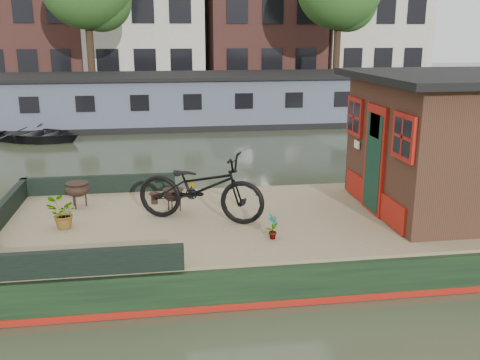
{
  "coord_description": "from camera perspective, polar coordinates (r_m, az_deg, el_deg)",
  "views": [
    {
      "loc": [
        -3.24,
        -8.61,
        3.71
      ],
      "look_at": [
        -1.88,
        0.5,
        1.19
      ],
      "focal_mm": 40.0,
      "sensor_mm": 36.0,
      "label": 1
    }
  ],
  "objects": [
    {
      "name": "ground",
      "position": [
        9.92,
        11.3,
        -6.99
      ],
      "size": [
        120.0,
        120.0,
        0.0
      ],
      "primitive_type": "plane",
      "color": "#27311F",
      "rests_on": "ground"
    },
    {
      "name": "houseboat_hull",
      "position": [
        9.47,
        3.73,
        -6.04
      ],
      "size": [
        14.01,
        4.02,
        0.6
      ],
      "color": "black",
      "rests_on": "ground"
    },
    {
      "name": "houseboat_deck",
      "position": [
        9.7,
        11.49,
        -3.57
      ],
      "size": [
        11.8,
        3.8,
        0.05
      ],
      "primitive_type": "cube",
      "color": "#8B7456",
      "rests_on": "houseboat_hull"
    },
    {
      "name": "bow_bulwark",
      "position": [
        9.26,
        -19.48,
        -3.77
      ],
      "size": [
        3.0,
        4.0,
        0.35
      ],
      "color": "black",
      "rests_on": "houseboat_deck"
    },
    {
      "name": "cabin",
      "position": [
        10.34,
        23.37,
        3.82
      ],
      "size": [
        4.0,
        3.5,
        2.42
      ],
      "color": "black",
      "rests_on": "houseboat_deck"
    },
    {
      "name": "bicycle",
      "position": [
        8.98,
        -4.23,
        -0.8
      ],
      "size": [
        2.33,
        1.55,
        1.16
      ],
      "primitive_type": "imported",
      "rotation": [
        0.0,
        0.0,
        1.18
      ],
      "color": "black",
      "rests_on": "houseboat_deck"
    },
    {
      "name": "potted_plant_a",
      "position": [
        8.26,
        3.49,
        -5.0
      ],
      "size": [
        0.25,
        0.25,
        0.4
      ],
      "primitive_type": "imported",
      "rotation": [
        0.0,
        0.0,
        0.74
      ],
      "color": "brown",
      "rests_on": "houseboat_deck"
    },
    {
      "name": "potted_plant_b",
      "position": [
        10.4,
        -5.23,
        -1.02
      ],
      "size": [
        0.15,
        0.18,
        0.3
      ],
      "primitive_type": "imported",
      "rotation": [
        0.0,
        0.0,
        1.69
      ],
      "color": "maroon",
      "rests_on": "houseboat_deck"
    },
    {
      "name": "potted_plant_c",
      "position": [
        9.13,
        -18.48,
        -3.43
      ],
      "size": [
        0.55,
        0.51,
        0.51
      ],
      "primitive_type": "imported",
      "rotation": [
        0.0,
        0.0,
        3.41
      ],
      "color": "#984E2C",
      "rests_on": "houseboat_deck"
    },
    {
      "name": "brazier_front",
      "position": [
        9.57,
        -7.11,
        -2.16
      ],
      "size": [
        0.39,
        0.39,
        0.42
      ],
      "primitive_type": null,
      "rotation": [
        0.0,
        0.0,
        -0.0
      ],
      "color": "black",
      "rests_on": "houseboat_deck"
    },
    {
      "name": "brazier_rear",
      "position": [
        10.18,
        -16.9,
        -1.52
      ],
      "size": [
        0.54,
        0.54,
        0.47
      ],
      "primitive_type": null,
      "rotation": [
        0.0,
        0.0,
        0.29
      ],
      "color": "black",
      "rests_on": "houseboat_deck"
    },
    {
      "name": "bollard_port",
      "position": [
        10.1,
        -9.12,
        -1.93
      ],
      "size": [
        0.18,
        0.18,
        0.21
      ],
      "primitive_type": "cylinder",
      "color": "black",
      "rests_on": "houseboat_deck"
    },
    {
      "name": "dinghy",
      "position": [
        20.61,
        -21.12,
        4.95
      ],
      "size": [
        4.28,
        3.76,
        0.74
      ],
      "primitive_type": "imported",
      "rotation": [
        0.0,
        0.0,
        1.15
      ],
      "color": "black",
      "rests_on": "ground"
    },
    {
      "name": "far_houseboat",
      "position": [
        23.0,
        -0.35,
        8.46
      ],
      "size": [
        20.4,
        4.4,
        2.11
      ],
      "color": "#414657",
      "rests_on": "ground"
    },
    {
      "name": "quay",
      "position": [
        29.47,
        -2.17,
        8.94
      ],
      "size": [
        60.0,
        6.0,
        0.9
      ],
      "primitive_type": "cube",
      "color": "#47443F",
      "rests_on": "ground"
    }
  ]
}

